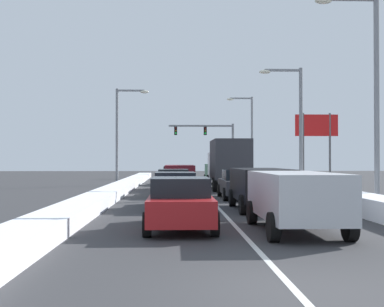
{
  "coord_description": "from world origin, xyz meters",
  "views": [
    {
      "loc": [
        -1.87,
        -7.67,
        2.02
      ],
      "look_at": [
        -0.12,
        41.12,
        2.66
      ],
      "focal_mm": 46.68,
      "sensor_mm": 36.0,
      "label": 1
    }
  ],
  "objects_px": {
    "box_truck_right_lane_fourth": "(228,162)",
    "street_lamp_right_far": "(248,130)",
    "street_lamp_right_mid": "(295,118)",
    "sedan_charcoal_right_lane_third": "(239,184)",
    "street_lamp_left_mid": "(122,127)",
    "sedan_gray_center_lane_fifth": "(174,175)",
    "suv_silver_right_lane_nearest": "(295,196)",
    "sedan_red_center_lane_nearest": "(180,203)",
    "suv_maroon_center_lane_fourth": "(180,175)",
    "street_lamp_right_near": "(368,82)",
    "sedan_navy_center_lane_second": "(175,190)",
    "suv_black_right_lane_second": "(261,185)",
    "sedan_tan_center_lane_third": "(173,182)",
    "roadside_sign_right": "(317,133)",
    "traffic_light_gantry": "(213,139)",
    "suv_green_right_lane_fifth": "(218,172)"
  },
  "relations": [
    {
      "from": "box_truck_right_lane_fourth",
      "to": "street_lamp_right_far",
      "type": "height_order",
      "value": "street_lamp_right_far"
    },
    {
      "from": "street_lamp_right_mid",
      "to": "box_truck_right_lane_fourth",
      "type": "bearing_deg",
      "value": 131.49
    },
    {
      "from": "sedan_charcoal_right_lane_third",
      "to": "box_truck_right_lane_fourth",
      "type": "height_order",
      "value": "box_truck_right_lane_fourth"
    },
    {
      "from": "sedan_charcoal_right_lane_third",
      "to": "street_lamp_left_mid",
      "type": "distance_m",
      "value": 16.51
    },
    {
      "from": "sedan_gray_center_lane_fifth",
      "to": "suv_silver_right_lane_nearest",
      "type": "bearing_deg",
      "value": -82.71
    },
    {
      "from": "sedan_charcoal_right_lane_third",
      "to": "sedan_red_center_lane_nearest",
      "type": "relative_size",
      "value": 1.0
    },
    {
      "from": "suv_silver_right_lane_nearest",
      "to": "street_lamp_right_far",
      "type": "height_order",
      "value": "street_lamp_right_far"
    },
    {
      "from": "suv_maroon_center_lane_fourth",
      "to": "street_lamp_right_near",
      "type": "height_order",
      "value": "street_lamp_right_near"
    },
    {
      "from": "sedan_navy_center_lane_second",
      "to": "suv_black_right_lane_second",
      "type": "bearing_deg",
      "value": -17.73
    },
    {
      "from": "suv_silver_right_lane_nearest",
      "to": "sedan_navy_center_lane_second",
      "type": "xyz_separation_m",
      "value": [
        -3.35,
        7.18,
        -0.25
      ]
    },
    {
      "from": "street_lamp_left_mid",
      "to": "sedan_tan_center_lane_third",
      "type": "bearing_deg",
      "value": -71.14
    },
    {
      "from": "sedan_tan_center_lane_third",
      "to": "roadside_sign_right",
      "type": "xyz_separation_m",
      "value": [
        10.6,
        8.64,
        3.25
      ]
    },
    {
      "from": "box_truck_right_lane_fourth",
      "to": "traffic_light_gantry",
      "type": "bearing_deg",
      "value": 88.23
    },
    {
      "from": "sedan_red_center_lane_nearest",
      "to": "sedan_gray_center_lane_fifth",
      "type": "relative_size",
      "value": 1.0
    },
    {
      "from": "box_truck_right_lane_fourth",
      "to": "street_lamp_left_mid",
      "type": "distance_m",
      "value": 10.43
    },
    {
      "from": "sedan_tan_center_lane_third",
      "to": "traffic_light_gantry",
      "type": "relative_size",
      "value": 0.6
    },
    {
      "from": "sedan_charcoal_right_lane_third",
      "to": "sedan_gray_center_lane_fifth",
      "type": "height_order",
      "value": "same"
    },
    {
      "from": "suv_black_right_lane_second",
      "to": "street_lamp_right_mid",
      "type": "height_order",
      "value": "street_lamp_right_mid"
    },
    {
      "from": "suv_maroon_center_lane_fourth",
      "to": "traffic_light_gantry",
      "type": "distance_m",
      "value": 23.94
    },
    {
      "from": "suv_green_right_lane_fifth",
      "to": "sedan_charcoal_right_lane_third",
      "type": "bearing_deg",
      "value": -91.08
    },
    {
      "from": "traffic_light_gantry",
      "to": "suv_silver_right_lane_nearest",
      "type": "bearing_deg",
      "value": -91.37
    },
    {
      "from": "sedan_red_center_lane_nearest",
      "to": "sedan_tan_center_lane_third",
      "type": "distance_m",
      "value": 13.35
    },
    {
      "from": "suv_silver_right_lane_nearest",
      "to": "street_lamp_left_mid",
      "type": "relative_size",
      "value": 0.63
    },
    {
      "from": "suv_black_right_lane_second",
      "to": "sedan_gray_center_lane_fifth",
      "type": "height_order",
      "value": "suv_black_right_lane_second"
    },
    {
      "from": "sedan_charcoal_right_lane_third",
      "to": "sedan_gray_center_lane_fifth",
      "type": "relative_size",
      "value": 1.0
    },
    {
      "from": "traffic_light_gantry",
      "to": "street_lamp_left_mid",
      "type": "xyz_separation_m",
      "value": [
        -8.65,
        -17.0,
        0.18
      ]
    },
    {
      "from": "sedan_red_center_lane_nearest",
      "to": "street_lamp_right_far",
      "type": "bearing_deg",
      "value": 78.31
    },
    {
      "from": "sedan_charcoal_right_lane_third",
      "to": "street_lamp_right_near",
      "type": "xyz_separation_m",
      "value": [
        4.52,
        -6.03,
        4.44
      ]
    },
    {
      "from": "suv_silver_right_lane_nearest",
      "to": "suv_black_right_lane_second",
      "type": "distance_m",
      "value": 6.08
    },
    {
      "from": "sedan_navy_center_lane_second",
      "to": "sedan_gray_center_lane_fifth",
      "type": "height_order",
      "value": "same"
    },
    {
      "from": "sedan_tan_center_lane_third",
      "to": "traffic_light_gantry",
      "type": "distance_m",
      "value": 29.81
    },
    {
      "from": "suv_black_right_lane_second",
      "to": "sedan_charcoal_right_lane_third",
      "type": "distance_m",
      "value": 6.12
    },
    {
      "from": "street_lamp_right_far",
      "to": "street_lamp_left_mid",
      "type": "distance_m",
      "value": 15.11
    },
    {
      "from": "sedan_charcoal_right_lane_third",
      "to": "sedan_tan_center_lane_third",
      "type": "height_order",
      "value": "same"
    },
    {
      "from": "traffic_light_gantry",
      "to": "street_lamp_right_near",
      "type": "relative_size",
      "value": 0.86
    },
    {
      "from": "street_lamp_right_far",
      "to": "traffic_light_gantry",
      "type": "bearing_deg",
      "value": 112.17
    },
    {
      "from": "box_truck_right_lane_fourth",
      "to": "sedan_gray_center_lane_fifth",
      "type": "xyz_separation_m",
      "value": [
        -3.75,
        6.69,
        -1.14
      ]
    },
    {
      "from": "suv_black_right_lane_second",
      "to": "sedan_gray_center_lane_fifth",
      "type": "relative_size",
      "value": 1.09
    },
    {
      "from": "street_lamp_left_mid",
      "to": "roadside_sign_right",
      "type": "xyz_separation_m",
      "value": [
        14.78,
        -3.59,
        -0.66
      ]
    },
    {
      "from": "suv_maroon_center_lane_fourth",
      "to": "box_truck_right_lane_fourth",
      "type": "bearing_deg",
      "value": 2.7
    },
    {
      "from": "sedan_tan_center_lane_third",
      "to": "street_lamp_right_mid",
      "type": "distance_m",
      "value": 8.53
    },
    {
      "from": "sedan_tan_center_lane_third",
      "to": "street_lamp_right_far",
      "type": "distance_m",
      "value": 23.45
    },
    {
      "from": "street_lamp_right_mid",
      "to": "street_lamp_right_near",
      "type": "bearing_deg",
      "value": -86.37
    },
    {
      "from": "suv_green_right_lane_fifth",
      "to": "sedan_navy_center_lane_second",
      "type": "xyz_separation_m",
      "value": [
        -3.68,
        -21.31,
        -0.25
      ]
    },
    {
      "from": "street_lamp_left_mid",
      "to": "roadside_sign_right",
      "type": "distance_m",
      "value": 15.22
    },
    {
      "from": "sedan_gray_center_lane_fifth",
      "to": "traffic_light_gantry",
      "type": "bearing_deg",
      "value": 74.84
    },
    {
      "from": "sedan_tan_center_lane_third",
      "to": "sedan_gray_center_lane_fifth",
      "type": "distance_m",
      "value": 12.75
    },
    {
      "from": "suv_silver_right_lane_nearest",
      "to": "sedan_gray_center_lane_fifth",
      "type": "bearing_deg",
      "value": 97.29
    },
    {
      "from": "street_lamp_right_mid",
      "to": "roadside_sign_right",
      "type": "bearing_deg",
      "value": 63.88
    },
    {
      "from": "suv_maroon_center_lane_fourth",
      "to": "street_lamp_right_far",
      "type": "height_order",
      "value": "street_lamp_right_far"
    }
  ]
}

